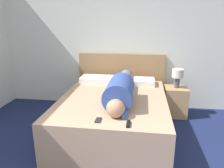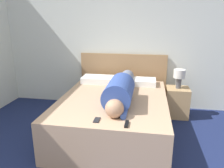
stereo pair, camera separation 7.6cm
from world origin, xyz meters
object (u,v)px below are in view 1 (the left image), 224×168
at_px(bed, 113,115).
at_px(cell_phone, 98,120).
at_px(person_lying, 121,90).
at_px(pillow_near_headboard, 98,80).
at_px(nightstand, 175,102).
at_px(pillow_second, 137,81).
at_px(table_lamp, 178,75).
at_px(tv_remote, 128,124).

distance_m(bed, cell_phone, 0.84).
relative_size(person_lying, pillow_near_headboard, 2.65).
height_order(nightstand, pillow_second, pillow_second).
xyz_separation_m(nightstand, pillow_second, (-0.69, -0.04, 0.36)).
bearing_deg(pillow_near_headboard, cell_phone, -78.60).
bearing_deg(table_lamp, cell_phone, -124.79).
bearing_deg(nightstand, table_lamp, 0.00).
relative_size(pillow_second, cell_phone, 4.57).
xyz_separation_m(bed, pillow_second, (0.33, 0.73, 0.34)).
relative_size(nightstand, pillow_near_headboard, 0.84).
height_order(nightstand, cell_phone, cell_phone).
bearing_deg(bed, pillow_second, 65.80).
height_order(nightstand, pillow_near_headboard, pillow_near_headboard).
distance_m(bed, pillow_near_headboard, 0.89).
relative_size(bed, pillow_second, 3.32).
height_order(bed, pillow_second, pillow_second).
relative_size(pillow_near_headboard, tv_remote, 4.17).
xyz_separation_m(pillow_second, tv_remote, (-0.05, -1.57, -0.04)).
height_order(bed, tv_remote, tv_remote).
bearing_deg(pillow_second, person_lying, -104.28).
height_order(bed, pillow_near_headboard, pillow_near_headboard).
xyz_separation_m(table_lamp, person_lying, (-0.90, -0.87, -0.02)).
bearing_deg(tv_remote, bed, 108.43).
bearing_deg(pillow_near_headboard, table_lamp, 1.76).
distance_m(table_lamp, cell_phone, 1.91).
bearing_deg(cell_phone, tv_remote, -8.91).
bearing_deg(person_lying, pillow_near_headboard, 120.83).
distance_m(bed, person_lying, 0.47).
relative_size(table_lamp, pillow_second, 0.56).
relative_size(bed, cell_phone, 15.15).
height_order(person_lying, pillow_second, person_lying).
xyz_separation_m(nightstand, table_lamp, (0.00, 0.00, 0.49)).
bearing_deg(cell_phone, pillow_second, 75.38).
xyz_separation_m(table_lamp, pillow_near_headboard, (-1.39, -0.04, -0.12)).
xyz_separation_m(bed, pillow_near_headboard, (-0.37, 0.73, 0.34)).
bearing_deg(nightstand, pillow_second, -176.45).
xyz_separation_m(person_lying, cell_phone, (-0.19, -0.69, -0.15)).
bearing_deg(table_lamp, pillow_near_headboard, -178.24).
bearing_deg(person_lying, table_lamp, 44.00).
xyz_separation_m(nightstand, person_lying, (-0.90, -0.87, 0.47)).
height_order(bed, cell_phone, cell_phone).
distance_m(bed, table_lamp, 1.36).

